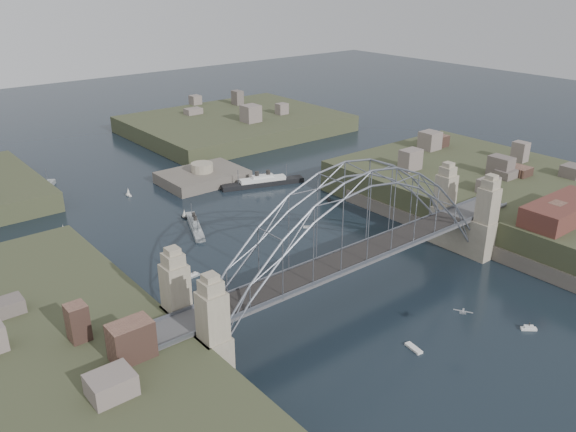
# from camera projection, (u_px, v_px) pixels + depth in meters

# --- Properties ---
(ground) EXTENTS (500.00, 500.00, 0.00)m
(ground) POSITION_uv_depth(u_px,v_px,m) (352.00, 298.00, 103.90)
(ground) COLOR black
(ground) RESTS_ON ground
(bridge) EXTENTS (84.00, 13.80, 24.60)m
(bridge) POSITION_uv_depth(u_px,v_px,m) (355.00, 235.00, 99.12)
(bridge) COLOR #4E4D50
(bridge) RESTS_ON ground
(shore_east) EXTENTS (50.50, 90.00, 12.00)m
(shore_east) POSITION_uv_depth(u_px,v_px,m) (528.00, 211.00, 136.39)
(shore_east) COLOR #353A23
(shore_east) RESTS_ON ground
(headland_ne) EXTENTS (70.00, 55.00, 9.50)m
(headland_ne) POSITION_uv_depth(u_px,v_px,m) (235.00, 129.00, 211.42)
(headland_ne) COLOR #353A23
(headland_ne) RESTS_ON ground
(fort_island) EXTENTS (22.00, 16.00, 9.40)m
(fort_island) POSITION_uv_depth(u_px,v_px,m) (203.00, 183.00, 161.14)
(fort_island) COLOR #564E46
(fort_island) RESTS_ON ground
(wharf_shed) EXTENTS (20.00, 8.00, 4.00)m
(wharf_shed) POSITION_uv_depth(u_px,v_px,m) (563.00, 210.00, 115.52)
(wharf_shed) COLOR #592D26
(wharf_shed) RESTS_ON shore_east
(naval_cruiser_near) EXTENTS (7.70, 15.10, 4.64)m
(naval_cruiser_near) POSITION_uv_depth(u_px,v_px,m) (195.00, 226.00, 131.74)
(naval_cruiser_near) COLOR #959B9D
(naval_cruiser_near) RESTS_ON ground
(naval_cruiser_far) EXTENTS (11.06, 14.30, 5.40)m
(naval_cruiser_far) POSITION_uv_depth(u_px,v_px,m) (42.00, 190.00, 152.44)
(naval_cruiser_far) COLOR #959B9D
(naval_cruiser_far) RESTS_ON ground
(ocean_liner) EXTENTS (22.64, 10.06, 5.60)m
(ocean_liner) POSITION_uv_depth(u_px,v_px,m) (263.00, 182.00, 158.05)
(ocean_liner) COLOR black
(ocean_liner) RESTS_ON ground
(aeroplane) EXTENTS (1.77, 2.67, 0.43)m
(aeroplane) POSITION_uv_depth(u_px,v_px,m) (463.00, 312.00, 89.93)
(aeroplane) COLOR #9EA0A5
(small_boat_a) EXTENTS (2.77, 1.15, 1.43)m
(small_boat_a) POSITION_uv_depth(u_px,v_px,m) (193.00, 276.00, 111.09)
(small_boat_a) COLOR white
(small_boat_a) RESTS_ON ground
(small_boat_b) EXTENTS (1.62, 1.44, 0.45)m
(small_boat_b) POSITION_uv_depth(u_px,v_px,m) (307.00, 227.00, 132.39)
(small_boat_b) COLOR white
(small_boat_b) RESTS_ON ground
(small_boat_c) EXTENTS (1.54, 3.26, 0.45)m
(small_boat_c) POSITION_uv_depth(u_px,v_px,m) (414.00, 348.00, 89.96)
(small_boat_c) COLOR white
(small_boat_c) RESTS_ON ground
(small_boat_d) EXTENTS (1.70, 2.30, 0.45)m
(small_boat_d) POSITION_uv_depth(u_px,v_px,m) (329.00, 200.00, 148.12)
(small_boat_d) COLOR white
(small_boat_d) RESTS_ON ground
(small_boat_e) EXTENTS (3.24, 2.37, 2.38)m
(small_boat_e) POSITION_uv_depth(u_px,v_px,m) (64.00, 230.00, 129.28)
(small_boat_e) COLOR white
(small_boat_e) RESTS_ON ground
(small_boat_f) EXTENTS (1.08, 1.85, 2.38)m
(small_boat_f) POSITION_uv_depth(u_px,v_px,m) (184.00, 214.00, 137.29)
(small_boat_f) COLOR white
(small_boat_f) RESTS_ON ground
(small_boat_g) EXTENTS (2.42, 2.28, 1.43)m
(small_boat_g) POSITION_uv_depth(u_px,v_px,m) (529.00, 328.00, 94.76)
(small_boat_g) COLOR white
(small_boat_g) RESTS_ON ground
(small_boat_h) EXTENTS (1.17, 1.87, 2.38)m
(small_boat_h) POSITION_uv_depth(u_px,v_px,m) (128.00, 192.00, 150.66)
(small_boat_h) COLOR white
(small_boat_h) RESTS_ON ground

